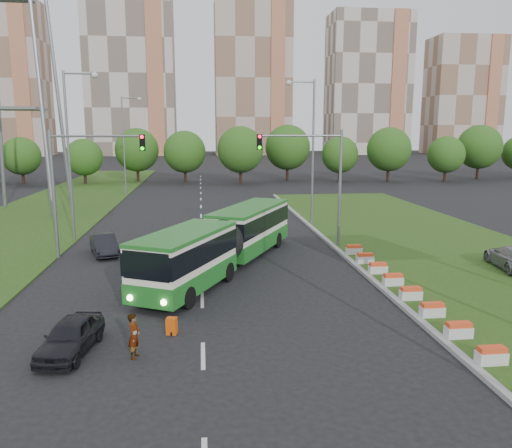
{
  "coord_description": "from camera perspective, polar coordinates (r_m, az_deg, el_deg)",
  "views": [
    {
      "loc": [
        -2.95,
        -22.76,
        7.89
      ],
      "look_at": [
        0.18,
        5.46,
        2.6
      ],
      "focal_mm": 35.0,
      "sensor_mm": 36.0,
      "label": 1
    }
  ],
  "objects": [
    {
      "name": "ground",
      "position": [
        24.27,
        1.01,
        -8.42
      ],
      "size": [
        360.0,
        360.0,
        0.0
      ],
      "primitive_type": "plane",
      "color": "black",
      "rests_on": "ground"
    },
    {
      "name": "left_verge",
      "position": [
        50.69,
        -23.51,
        0.77
      ],
      "size": [
        12.0,
        110.0,
        0.1
      ],
      "primitive_type": "cube",
      "color": "#264814",
      "rests_on": "ground"
    },
    {
      "name": "apartment_tower_west",
      "position": [
        184.27,
        -26.89,
        14.47
      ],
      "size": [
        26.0,
        15.0,
        48.0
      ],
      "primitive_type": "cube",
      "color": "#BBA896",
      "rests_on": "ground"
    },
    {
      "name": "flower_planters",
      "position": [
        25.56,
        16.29,
        -6.81
      ],
      "size": [
        1.1,
        15.9,
        0.6
      ],
      "primitive_type": null,
      "color": "silver",
      "rests_on": "grass_median"
    },
    {
      "name": "pedestrian",
      "position": [
        18.47,
        -13.77,
        -12.3
      ],
      "size": [
        0.5,
        0.66,
        1.63
      ],
      "primitive_type": "imported",
      "rotation": [
        0.0,
        0.0,
        1.37
      ],
      "color": "gray",
      "rests_on": "ground"
    },
    {
      "name": "shopping_trolley",
      "position": [
        20.33,
        -9.62,
        -11.43
      ],
      "size": [
        0.39,
        0.42,
        0.67
      ],
      "rotation": [
        0.0,
        0.0,
        -0.24
      ],
      "color": "#D64C0B",
      "rests_on": "ground"
    },
    {
      "name": "traffic_mast_median",
      "position": [
        33.76,
        6.97,
        6.16
      ],
      "size": [
        5.76,
        0.32,
        8.0
      ],
      "color": "slate",
      "rests_on": "ground"
    },
    {
      "name": "articulated_bus",
      "position": [
        28.96,
        -4.26,
        -1.91
      ],
      "size": [
        2.56,
        16.43,
        2.7
      ],
      "rotation": [
        0.0,
        0.0,
        -0.47
      ],
      "color": "white",
      "rests_on": "ground"
    },
    {
      "name": "car_left_near",
      "position": [
        19.55,
        -20.44,
        -11.93
      ],
      "size": [
        2.05,
        3.91,
        1.27
      ],
      "primitive_type": "imported",
      "rotation": [
        0.0,
        0.0,
        -0.15
      ],
      "color": "black",
      "rests_on": "ground"
    },
    {
      "name": "median_kerb",
      "position": [
        32.99,
        9.71,
        -3.28
      ],
      "size": [
        0.3,
        60.0,
        0.18
      ],
      "primitive_type": "cube",
      "color": "gray",
      "rests_on": "ground"
    },
    {
      "name": "traffic_mast_left",
      "position": [
        32.72,
        -19.52,
        5.5
      ],
      "size": [
        5.76,
        0.32,
        8.0
      ],
      "color": "slate",
      "rests_on": "ground"
    },
    {
      "name": "midrise_east",
      "position": [
        196.55,
        22.55,
        13.31
      ],
      "size": [
        24.0,
        14.0,
        40.0
      ],
      "primitive_type": "cube",
      "color": "#BBA896",
      "rests_on": "ground"
    },
    {
      "name": "car_left_far",
      "position": [
        33.81,
        -16.95,
        -2.26
      ],
      "size": [
        2.59,
        4.26,
        1.33
      ],
      "primitive_type": "imported",
      "rotation": [
        0.0,
        0.0,
        0.32
      ],
      "color": "black",
      "rests_on": "ground"
    },
    {
      "name": "apartment_tower_cwest",
      "position": [
        175.1,
        -14.09,
        16.19
      ],
      "size": [
        28.0,
        15.0,
        52.0
      ],
      "primitive_type": "cube",
      "color": "beige",
      "rests_on": "ground"
    },
    {
      "name": "lane_markings",
      "position": [
        43.48,
        -6.28,
        0.04
      ],
      "size": [
        0.2,
        100.0,
        0.01
      ],
      "primitive_type": null,
      "color": "silver",
      "rests_on": "ground"
    },
    {
      "name": "apartment_tower_ceast",
      "position": [
        174.53,
        -0.41,
        16.18
      ],
      "size": [
        25.0,
        15.0,
        50.0
      ],
      "primitive_type": "cube",
      "color": "#BBA896",
      "rests_on": "ground"
    },
    {
      "name": "street_lamps",
      "position": [
        32.82,
        -6.45,
        7.18
      ],
      "size": [
        36.0,
        60.0,
        12.0
      ],
      "primitive_type": null,
      "color": "slate",
      "rests_on": "ground"
    },
    {
      "name": "tree_line",
      "position": [
        78.91,
        3.16,
        8.08
      ],
      "size": [
        120.0,
        8.0,
        9.0
      ],
      "primitive_type": null,
      "color": "#285316",
      "rests_on": "ground"
    },
    {
      "name": "grass_median",
      "position": [
        35.52,
        20.57,
        -2.84
      ],
      "size": [
        14.0,
        60.0,
        0.15
      ],
      "primitive_type": "cube",
      "color": "#264814",
      "rests_on": "ground"
    },
    {
      "name": "apartment_tower_east",
      "position": [
        182.89,
        12.62,
        15.21
      ],
      "size": [
        27.0,
        15.0,
        47.0
      ],
      "primitive_type": "cube",
      "color": "beige",
      "rests_on": "ground"
    }
  ]
}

